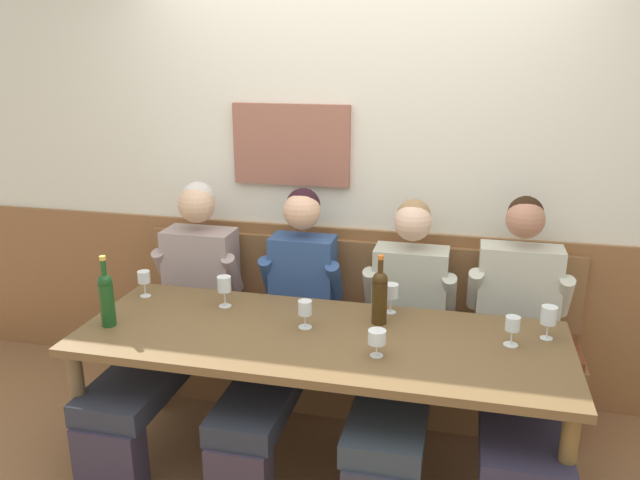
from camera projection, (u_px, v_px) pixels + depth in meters
room_wall_back at (358, 161)px, 3.64m from camera, size 6.80×0.12×2.80m
wood_wainscot_panel at (354, 308)px, 3.85m from camera, size 6.80×0.03×1.00m
wall_bench at (347, 356)px, 3.72m from camera, size 2.59×0.42×0.94m
dining_table at (320, 349)px, 2.97m from camera, size 2.29×0.85×0.74m
person_center_left_seat at (177, 310)px, 3.49m from camera, size 0.52×1.29×1.29m
person_center_right_seat at (286, 323)px, 3.34m from camera, size 0.47×1.28×1.28m
person_right_seat at (402, 340)px, 3.20m from camera, size 0.51×1.28×1.25m
person_left_seat at (520, 351)px, 3.06m from camera, size 0.53×1.28×1.30m
wine_bottle_clear_water at (107, 297)px, 3.00m from camera, size 0.07×0.07×0.35m
wine_bottle_amber_mid at (380, 295)px, 3.03m from camera, size 0.07×0.07×0.35m
wine_glass_left_end at (377, 338)px, 2.72m from camera, size 0.08×0.08×0.12m
wine_glass_mid_right at (513, 325)px, 2.81m from camera, size 0.07×0.07×0.14m
wine_glass_by_bottle at (144, 278)px, 3.37m from camera, size 0.07×0.07×0.14m
wine_glass_mid_left at (391, 292)px, 3.16m from camera, size 0.07×0.07×0.15m
wine_glass_center_rear at (305, 309)px, 3.00m from camera, size 0.07×0.07×0.14m
wine_glass_right_end at (549, 316)px, 2.87m from camera, size 0.07×0.07×0.16m
wine_glass_center_front at (224, 286)px, 3.24m from camera, size 0.07×0.07×0.16m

